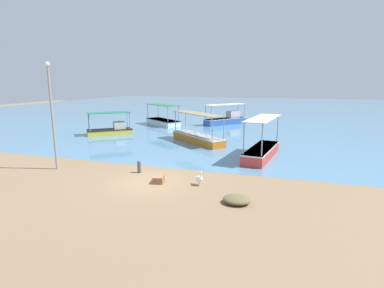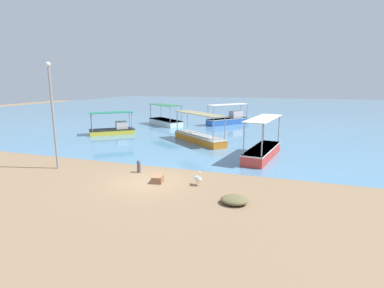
{
  "view_description": "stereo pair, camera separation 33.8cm",
  "coord_description": "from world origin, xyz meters",
  "px_view_note": "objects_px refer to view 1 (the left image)",
  "views": [
    {
      "loc": [
        7.16,
        -14.31,
        5.45
      ],
      "look_at": [
        1.19,
        4.36,
        1.38
      ],
      "focal_mm": 28.0,
      "sensor_mm": 36.0,
      "label": 1
    },
    {
      "loc": [
        7.48,
        -14.21,
        5.45
      ],
      "look_at": [
        1.19,
        4.36,
        1.38
      ],
      "focal_mm": 28.0,
      "sensor_mm": 36.0,
      "label": 2
    }
  ],
  "objects_px": {
    "fishing_boat_center": "(262,150)",
    "mooring_bollard": "(139,166)",
    "lamp_post": "(52,111)",
    "fishing_boat_near_right": "(198,137)",
    "fishing_boat_far_left": "(163,121)",
    "fishing_boat_near_left": "(226,119)",
    "cargo_crate": "(159,179)",
    "pelican": "(199,178)",
    "net_pile": "(237,200)",
    "fishing_boat_outer": "(111,129)"
  },
  "relations": [
    {
      "from": "fishing_boat_center",
      "to": "mooring_bollard",
      "type": "relative_size",
      "value": 7.69
    },
    {
      "from": "lamp_post",
      "to": "fishing_boat_near_right",
      "type": "bearing_deg",
      "value": 61.12
    },
    {
      "from": "fishing_boat_far_left",
      "to": "fishing_boat_near_right",
      "type": "distance_m",
      "value": 11.97
    },
    {
      "from": "fishing_boat_near_left",
      "to": "mooring_bollard",
      "type": "height_order",
      "value": "fishing_boat_near_left"
    },
    {
      "from": "fishing_boat_far_left",
      "to": "cargo_crate",
      "type": "distance_m",
      "value": 22.53
    },
    {
      "from": "pelican",
      "to": "cargo_crate",
      "type": "bearing_deg",
      "value": -173.42
    },
    {
      "from": "fishing_boat_far_left",
      "to": "pelican",
      "type": "xyz_separation_m",
      "value": [
        10.91,
        -20.54,
        -0.16
      ]
    },
    {
      "from": "fishing_boat_near_right",
      "to": "cargo_crate",
      "type": "bearing_deg",
      "value": -84.06
    },
    {
      "from": "fishing_boat_near_right",
      "to": "fishing_boat_near_left",
      "type": "relative_size",
      "value": 1.06
    },
    {
      "from": "fishing_boat_far_left",
      "to": "fishing_boat_near_right",
      "type": "height_order",
      "value": "fishing_boat_near_right"
    },
    {
      "from": "pelican",
      "to": "cargo_crate",
      "type": "relative_size",
      "value": 1.06
    },
    {
      "from": "fishing_boat_near_left",
      "to": "lamp_post",
      "type": "bearing_deg",
      "value": -104.6
    },
    {
      "from": "fishing_boat_center",
      "to": "lamp_post",
      "type": "distance_m",
      "value": 14.34
    },
    {
      "from": "fishing_boat_far_left",
      "to": "mooring_bollard",
      "type": "height_order",
      "value": "fishing_boat_far_left"
    },
    {
      "from": "net_pile",
      "to": "cargo_crate",
      "type": "height_order",
      "value": "cargo_crate"
    },
    {
      "from": "fishing_boat_far_left",
      "to": "cargo_crate",
      "type": "height_order",
      "value": "fishing_boat_far_left"
    },
    {
      "from": "fishing_boat_center",
      "to": "net_pile",
      "type": "height_order",
      "value": "fishing_boat_center"
    },
    {
      "from": "fishing_boat_near_left",
      "to": "cargo_crate",
      "type": "xyz_separation_m",
      "value": [
        1.06,
        -24.25,
        -0.48
      ]
    },
    {
      "from": "fishing_boat_near_left",
      "to": "mooring_bollard",
      "type": "bearing_deg",
      "value": -92.06
    },
    {
      "from": "lamp_post",
      "to": "net_pile",
      "type": "height_order",
      "value": "lamp_post"
    },
    {
      "from": "fishing_boat_near_left",
      "to": "mooring_bollard",
      "type": "distance_m",
      "value": 22.94
    },
    {
      "from": "cargo_crate",
      "to": "net_pile",
      "type": "bearing_deg",
      "value": -19.04
    },
    {
      "from": "fishing_boat_near_left",
      "to": "lamp_post",
      "type": "height_order",
      "value": "lamp_post"
    },
    {
      "from": "fishing_boat_near_right",
      "to": "fishing_boat_center",
      "type": "bearing_deg",
      "value": -33.87
    },
    {
      "from": "cargo_crate",
      "to": "mooring_bollard",
      "type": "bearing_deg",
      "value": 144.89
    },
    {
      "from": "fishing_boat_center",
      "to": "lamp_post",
      "type": "bearing_deg",
      "value": -150.43
    },
    {
      "from": "fishing_boat_outer",
      "to": "mooring_bollard",
      "type": "height_order",
      "value": "fishing_boat_outer"
    },
    {
      "from": "fishing_boat_far_left",
      "to": "lamp_post",
      "type": "bearing_deg",
      "value": -86.08
    },
    {
      "from": "fishing_boat_near_right",
      "to": "lamp_post",
      "type": "relative_size",
      "value": 0.92
    },
    {
      "from": "pelican",
      "to": "fishing_boat_near_right",
      "type": "bearing_deg",
      "value": 107.1
    },
    {
      "from": "fishing_boat_near_right",
      "to": "lamp_post",
      "type": "xyz_separation_m",
      "value": [
        -6.07,
        -11.01,
        3.16
      ]
    },
    {
      "from": "fishing_boat_far_left",
      "to": "fishing_boat_center",
      "type": "xyz_separation_m",
      "value": [
        13.57,
        -13.45,
        0.04
      ]
    },
    {
      "from": "fishing_boat_far_left",
      "to": "fishing_boat_outer",
      "type": "xyz_separation_m",
      "value": [
        -2.5,
        -8.01,
        0.01
      ]
    },
    {
      "from": "fishing_boat_near_left",
      "to": "net_pile",
      "type": "distance_m",
      "value": 26.44
    },
    {
      "from": "lamp_post",
      "to": "net_pile",
      "type": "bearing_deg",
      "value": -9.68
    },
    {
      "from": "fishing_boat_near_left",
      "to": "mooring_bollard",
      "type": "relative_size",
      "value": 7.31
    },
    {
      "from": "net_pile",
      "to": "fishing_boat_near_right",
      "type": "bearing_deg",
      "value": 113.9
    },
    {
      "from": "fishing_boat_near_left",
      "to": "fishing_boat_near_right",
      "type": "bearing_deg",
      "value": -90.57
    },
    {
      "from": "fishing_boat_center",
      "to": "mooring_bollard",
      "type": "distance_m",
      "value": 9.09
    },
    {
      "from": "mooring_bollard",
      "to": "cargo_crate",
      "type": "height_order",
      "value": "mooring_bollard"
    },
    {
      "from": "fishing_boat_far_left",
      "to": "fishing_boat_near_right",
      "type": "relative_size",
      "value": 0.93
    },
    {
      "from": "fishing_boat_center",
      "to": "cargo_crate",
      "type": "relative_size",
      "value": 8.0
    },
    {
      "from": "mooring_bollard",
      "to": "pelican",
      "type": "bearing_deg",
      "value": -14.46
    },
    {
      "from": "net_pile",
      "to": "fishing_boat_center",
      "type": "bearing_deg",
      "value": 87.88
    },
    {
      "from": "fishing_boat_far_left",
      "to": "mooring_bollard",
      "type": "relative_size",
      "value": 7.22
    },
    {
      "from": "fishing_boat_far_left",
      "to": "fishing_boat_near_left",
      "type": "distance_m",
      "value": 8.34
    },
    {
      "from": "fishing_boat_near_right",
      "to": "fishing_boat_outer",
      "type": "relative_size",
      "value": 1.32
    },
    {
      "from": "fishing_boat_near_left",
      "to": "lamp_post",
      "type": "relative_size",
      "value": 0.87
    },
    {
      "from": "fishing_boat_near_left",
      "to": "fishing_boat_outer",
      "type": "relative_size",
      "value": 1.25
    },
    {
      "from": "lamp_post",
      "to": "pelican",
      "type": "bearing_deg",
      "value": -1.09
    }
  ]
}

